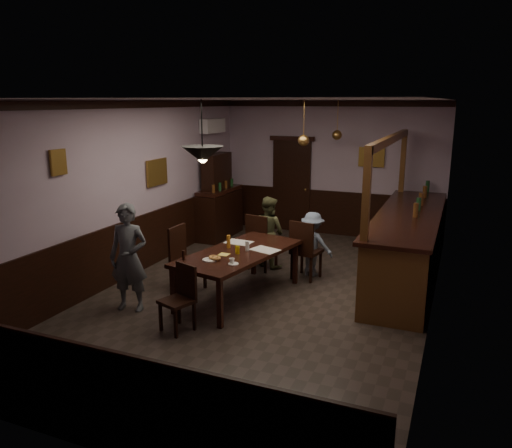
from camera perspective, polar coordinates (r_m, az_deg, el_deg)
The scene contains 31 objects.
room at distance 7.60m, azimuth 1.04°, elevation 2.66°, with size 5.01×8.01×3.01m.
dining_table at distance 7.64m, azimuth -1.97°, elevation -3.58°, with size 1.41×2.35×0.75m.
chair_far_left at distance 8.92m, azimuth 0.46°, elevation -1.82°, with size 0.53×0.53×1.03m.
chair_far_right at distance 8.47m, azimuth 5.55°, elevation -2.72°, with size 0.52×0.52×1.03m.
chair_near at distance 6.73m, azimuth -8.57°, elevation -7.98°, with size 0.49×0.49×0.89m.
chair_side at distance 8.08m, azimuth -8.24°, elevation -3.56°, with size 0.48×0.48×1.05m.
person_standing at distance 7.40m, azimuth -14.34°, elevation -3.75°, with size 0.58×0.38×1.58m, color #4E5359.
person_seated_left at distance 9.13m, azimuth 1.45°, elevation -0.88°, with size 0.63×0.49×1.31m, color #4D4F2F.
person_seated_right at distance 8.72m, azimuth 6.44°, elevation -2.28°, with size 0.73×0.42×1.13m, color slate.
newspaper_left at distance 8.07m, azimuth -1.99°, elevation -2.11°, with size 0.42×0.30×0.01m, color silver.
newspaper_right at distance 7.67m, azimuth 1.03°, elevation -2.97°, with size 0.42×0.30×0.01m, color silver.
napkin at distance 7.46m, azimuth -3.69°, elevation -3.49°, with size 0.15×0.15×0.00m, color #E1C853.
saucer at distance 7.02m, azimuth -2.60°, elevation -4.57°, with size 0.15×0.15×0.01m, color white.
coffee_cup at distance 7.02m, azimuth -2.78°, elevation -4.22°, with size 0.08×0.08×0.07m, color white.
pastry_plate at distance 7.22m, azimuth -5.28°, elevation -4.08°, with size 0.22×0.22×0.01m, color white.
pastry_ring_a at distance 7.24m, azimuth -4.92°, elevation -3.79°, with size 0.13×0.13×0.04m, color #C68C47.
pastry_ring_b at distance 7.19m, azimuth -4.55°, elevation -3.92°, with size 0.13×0.13×0.04m, color #C68C47.
soda_can at distance 7.48m, azimuth -2.14°, elevation -2.96°, with size 0.07×0.07×0.12m, color yellow.
beer_glass at distance 7.78m, azimuth -3.16°, elevation -2.01°, with size 0.06×0.06×0.20m, color #BF721E.
water_glass at distance 7.62m, azimuth -1.01°, elevation -2.52°, with size 0.06×0.06×0.15m, color silver.
pepper_mill at distance 7.27m, azimuth -8.29°, elevation -3.54°, with size 0.04×0.04×0.14m, color black.
sideboard at distance 11.14m, azimuth -4.26°, elevation 2.30°, with size 0.50×1.41×1.86m.
bar_counter at distance 8.87m, azimuth 16.97°, elevation -2.19°, with size 1.01×4.32×2.42m.
door_back at distance 11.63m, azimuth 4.08°, elevation 4.32°, with size 0.90×0.06×2.10m, color black.
ac_unit at distance 11.10m, azimuth -4.98°, elevation 11.12°, with size 0.20×0.85×0.30m.
picture_left_small at distance 7.49m, azimuth -21.67°, elevation 6.57°, with size 0.04×0.28×0.36m.
picture_left_large at distance 9.40m, azimuth -11.25°, elevation 5.82°, with size 0.04×0.62×0.48m.
picture_back at distance 11.11m, azimuth 13.07°, elevation 7.45°, with size 0.55×0.04×0.42m.
pendant_iron at distance 6.69m, azimuth -6.13°, elevation 7.90°, with size 0.56×0.56×0.82m.
pendant_brass_mid at distance 8.94m, azimuth 5.45°, elevation 9.47°, with size 0.20×0.20×0.81m.
pendant_brass_far at distance 10.47m, azimuth 9.24°, elevation 9.99°, with size 0.20×0.20×0.81m.
Camera 1 is at (2.74, -6.93, 2.98)m, focal length 35.00 mm.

